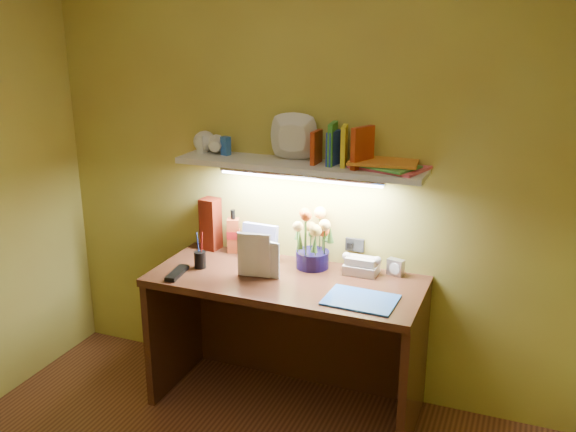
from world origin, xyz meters
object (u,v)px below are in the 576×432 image
object	(u,v)px
telephone	(361,264)
desk_clock	(396,267)
whisky_bottle	(233,231)
desk	(286,343)
flower_bouquet	(313,239)

from	to	relation	value
telephone	desk_clock	xyz separation A→B (m)	(0.17, 0.04, -0.01)
desk_clock	whisky_bottle	size ratio (longest dim) A/B	0.34
desk	flower_bouquet	world-z (taller)	flower_bouquet
desk_clock	telephone	bearing A→B (deg)	-149.60
telephone	flower_bouquet	bearing A→B (deg)	-176.86
telephone	whisky_bottle	size ratio (longest dim) A/B	0.70
whisky_bottle	flower_bouquet	bearing A→B (deg)	-6.18
desk_clock	whisky_bottle	xyz separation A→B (m)	(-0.93, -0.00, 0.08)
telephone	desk_clock	size ratio (longest dim) A/B	2.02
telephone	desk_clock	distance (m)	0.18
whisky_bottle	desk_clock	bearing A→B (deg)	0.13
flower_bouquet	whisky_bottle	world-z (taller)	flower_bouquet
desk	whisky_bottle	size ratio (longest dim) A/B	5.65
whisky_bottle	telephone	bearing A→B (deg)	-3.08
flower_bouquet	whisky_bottle	bearing A→B (deg)	173.82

